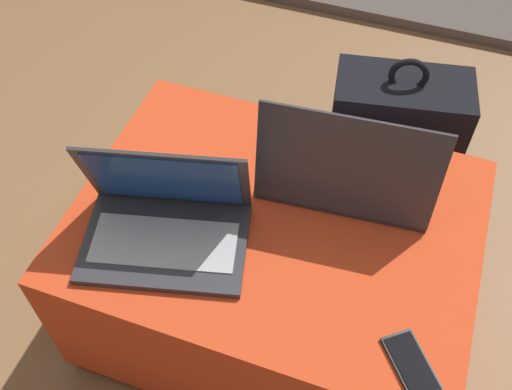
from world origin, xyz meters
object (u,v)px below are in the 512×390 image
Objects in this scene: laptop_far at (347,170)px; backpack at (389,150)px; laptop_near at (165,221)px; cell_phone at (413,368)px.

laptop_far is 0.69× the size of backpack.
cell_phone is (0.54, -0.12, -0.04)m from laptop_near.
cell_phone is at bearing 115.84° from laptop_far.
backpack is (-0.15, 0.70, -0.20)m from cell_phone.
laptop_near is 0.97× the size of laptop_far.
backpack is at bearing -106.13° from laptop_far.
cell_phone is (0.22, -0.37, -0.05)m from laptop_far.
laptop_far reaches higher than backpack.
laptop_near is 0.67× the size of backpack.
laptop_near is at bearing 46.30° from backpack.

